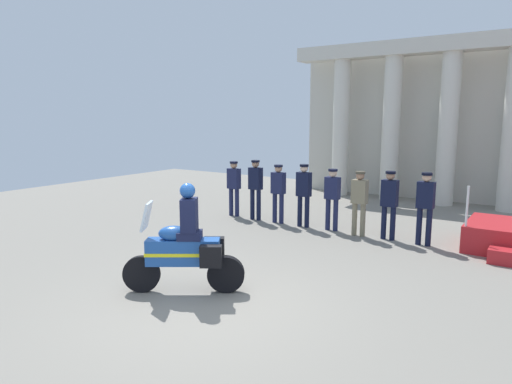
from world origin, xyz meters
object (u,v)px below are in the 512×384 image
(officer_in_row_3, at_px, (304,190))
(motorcycle_with_rider, at_px, (187,247))
(officer_in_row_7, at_px, (425,203))
(officer_in_row_2, at_px, (278,189))
(officer_in_row_5, at_px, (359,198))
(officer_in_row_6, at_px, (389,200))
(officer_in_row_0, at_px, (234,184))
(officer_in_row_1, at_px, (256,185))
(officer_in_row_4, at_px, (332,194))

(officer_in_row_3, relative_size, motorcycle_with_rider, 0.91)
(officer_in_row_7, height_order, motorcycle_with_rider, motorcycle_with_rider)
(officer_in_row_2, distance_m, officer_in_row_7, 4.03)
(officer_in_row_2, relative_size, motorcycle_with_rider, 0.88)
(officer_in_row_5, bearing_deg, officer_in_row_3, -0.63)
(motorcycle_with_rider, bearing_deg, officer_in_row_5, -134.74)
(officer_in_row_3, distance_m, officer_in_row_6, 2.35)
(officer_in_row_3, distance_m, officer_in_row_5, 1.62)
(officer_in_row_7, bearing_deg, officer_in_row_3, 1.09)
(officer_in_row_0, xyz_separation_m, officer_in_row_3, (2.42, -0.08, 0.03))
(officer_in_row_1, relative_size, officer_in_row_2, 1.06)
(officer_in_row_0, xyz_separation_m, officer_in_row_6, (4.77, -0.10, 0.01))
(officer_in_row_7, bearing_deg, officer_in_row_4, -0.85)
(officer_in_row_2, bearing_deg, officer_in_row_7, -178.93)
(officer_in_row_5, distance_m, officer_in_row_7, 1.59)
(officer_in_row_0, xyz_separation_m, officer_in_row_2, (1.60, -0.06, -0.00))
(officer_in_row_4, bearing_deg, officer_in_row_5, 171.94)
(motorcycle_with_rider, bearing_deg, officer_in_row_4, -126.01)
(officer_in_row_4, xyz_separation_m, officer_in_row_5, (0.80, -0.15, 0.00))
(officer_in_row_1, height_order, officer_in_row_3, officer_in_row_1)
(officer_in_row_1, xyz_separation_m, officer_in_row_4, (2.38, 0.07, -0.07))
(officer_in_row_6, relative_size, officer_in_row_7, 0.98)
(officer_in_row_5, bearing_deg, officer_in_row_7, -177.16)
(officer_in_row_4, distance_m, motorcycle_with_rider, 5.39)
(officer_in_row_2, bearing_deg, officer_in_row_3, -179.01)
(officer_in_row_3, relative_size, officer_in_row_5, 1.05)
(officer_in_row_1, bearing_deg, officer_in_row_7, -178.40)
(officer_in_row_2, xyz_separation_m, motorcycle_with_rider, (1.38, -5.33, -0.19))
(officer_in_row_5, xyz_separation_m, officer_in_row_6, (0.74, 0.06, 0.02))
(officer_in_row_1, bearing_deg, officer_in_row_3, -177.35)
(officer_in_row_0, relative_size, officer_in_row_7, 0.97)
(officer_in_row_0, height_order, officer_in_row_5, officer_in_row_0)
(officer_in_row_7, relative_size, motorcycle_with_rider, 0.91)
(officer_in_row_1, height_order, officer_in_row_2, officer_in_row_1)
(officer_in_row_1, bearing_deg, officer_in_row_2, -175.55)
(officer_in_row_0, bearing_deg, officer_in_row_3, -179.61)
(officer_in_row_1, distance_m, officer_in_row_5, 3.19)
(officer_in_row_5, bearing_deg, officer_in_row_6, -172.78)
(officer_in_row_3, bearing_deg, officer_in_row_7, -178.91)
(officer_in_row_0, bearing_deg, officer_in_row_7, -179.21)
(officer_in_row_7, xyz_separation_m, motorcycle_with_rider, (-2.64, -5.24, -0.22))
(officer_in_row_0, height_order, officer_in_row_2, officer_in_row_0)
(officer_in_row_3, xyz_separation_m, motorcycle_with_rider, (0.57, -5.31, -0.22))
(officer_in_row_2, distance_m, officer_in_row_6, 3.17)
(officer_in_row_3, bearing_deg, officer_in_row_5, 179.37)
(officer_in_row_2, height_order, officer_in_row_5, officer_in_row_2)
(officer_in_row_2, height_order, officer_in_row_3, officer_in_row_3)
(motorcycle_with_rider, bearing_deg, officer_in_row_0, -94.46)
(officer_in_row_1, xyz_separation_m, officer_in_row_6, (3.92, -0.01, -0.04))
(officer_in_row_1, relative_size, officer_in_row_4, 1.07)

